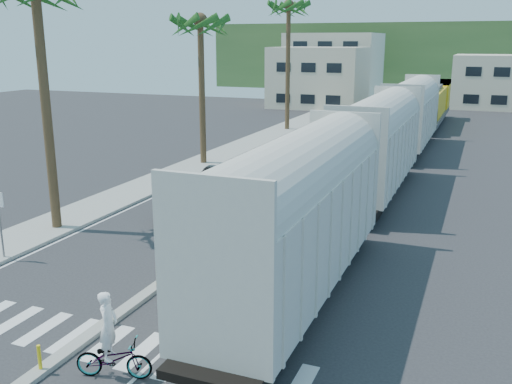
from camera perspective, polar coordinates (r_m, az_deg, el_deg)
ground at (r=19.93m, az=-12.85°, el=-11.52°), size 140.00×140.00×0.00m
sidewalk at (r=44.69m, az=-3.74°, el=3.64°), size 3.00×90.00×0.15m
rails at (r=43.74m, az=14.23°, el=2.90°), size 1.56×100.00×0.06m
median at (r=37.06m, az=4.80°, el=1.30°), size 0.45×60.00×0.85m
crosswalk at (r=18.52m, az=-16.44°, el=-13.90°), size 14.00×2.20×0.01m
lane_markings at (r=42.40m, az=4.04°, el=2.92°), size 9.42×90.00×0.01m
freight_train at (r=38.99m, az=13.59°, el=5.83°), size 3.00×60.94×5.85m
palm_trees at (r=41.66m, az=-4.91°, el=17.64°), size 3.50×37.20×13.75m
buildings at (r=87.92m, az=10.99°, el=11.71°), size 38.00×27.00×10.00m
hillside at (r=115.03m, az=17.08°, el=12.83°), size 80.00×20.00×12.00m
car_lead at (r=29.45m, az=-6.81°, el=-0.93°), size 2.40×4.78×1.55m
car_second at (r=33.93m, az=-3.96°, el=1.18°), size 2.08×4.63×1.47m
car_third at (r=37.96m, az=0.59°, el=2.52°), size 2.12×4.51×1.27m
car_rear at (r=44.42m, az=2.62°, el=4.39°), size 3.00×5.26×1.37m
cyclist at (r=16.14m, az=-14.14°, el=-15.15°), size 1.83×2.47×2.45m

